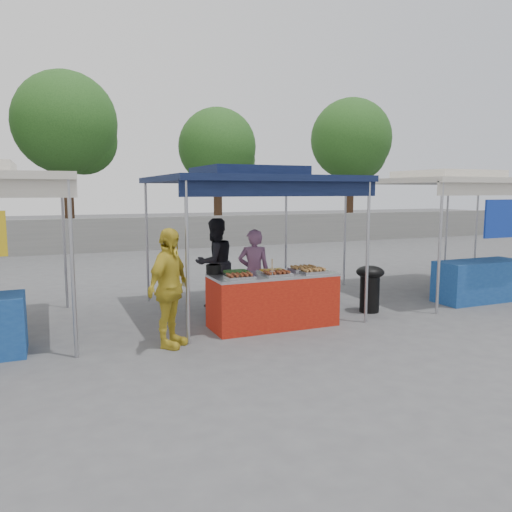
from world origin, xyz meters
name	(u,v)px	position (x,y,z in m)	size (l,w,h in m)	color
ground_plane	(270,324)	(0.00, 0.00, 0.00)	(80.00, 80.00, 0.00)	#4E4E51
back_wall	(145,234)	(0.00, 11.00, 0.60)	(40.00, 0.25, 1.20)	slate
main_canopy	(248,178)	(0.00, 0.97, 2.37)	(3.20, 3.20, 2.57)	#A4A4AA
neighbor_stall_right	(460,218)	(4.50, 0.57, 1.60)	(3.20, 3.20, 2.57)	#A4A4AA
tree_1	(70,128)	(-2.31, 13.34, 4.52)	(3.84, 3.84, 6.60)	#382315
tree_2	(220,151)	(3.63, 13.16, 3.83)	(3.35, 3.26, 5.60)	#382315
tree_3	(353,143)	(9.95, 12.73, 4.35)	(3.72, 3.70, 6.35)	#382315
vendor_table	(273,300)	(0.00, -0.10, 0.43)	(2.00, 0.80, 0.85)	#A91E0F
food_tray_fl	(240,277)	(-0.66, -0.34, 0.88)	(0.42, 0.30, 0.07)	#AFAFB3
food_tray_fm	(277,274)	(-0.04, -0.34, 0.88)	(0.42, 0.30, 0.07)	#AFAFB3
food_tray_fr	(313,271)	(0.60, -0.32, 0.88)	(0.42, 0.30, 0.07)	#AFAFB3
food_tray_bl	(236,273)	(-0.58, 0.00, 0.88)	(0.42, 0.30, 0.07)	#AFAFB3
food_tray_bm	(272,271)	(0.01, -0.04, 0.88)	(0.42, 0.30, 0.07)	#AFAFB3
food_tray_br	(303,269)	(0.57, -0.03, 0.88)	(0.42, 0.30, 0.07)	#AFAFB3
cooking_pot	(214,269)	(-0.86, 0.27, 0.92)	(0.25, 0.25, 0.14)	black
skewer_cup	(272,274)	(-0.14, -0.37, 0.90)	(0.07, 0.07, 0.09)	#A4A4AA
wok_burner	(370,284)	(1.99, 0.09, 0.50)	(0.50, 0.50, 0.84)	black
crate_left	(244,311)	(-0.26, 0.50, 0.13)	(0.45, 0.31, 0.27)	navy
crate_right	(280,306)	(0.39, 0.44, 0.17)	(0.55, 0.39, 0.33)	navy
crate_stacked	(281,288)	(0.39, 0.44, 0.50)	(0.55, 0.38, 0.33)	navy
vendor_woman	(254,272)	(0.00, 0.69, 0.75)	(0.55, 0.36, 1.50)	#784C6E
helper_man	(215,263)	(-0.42, 1.59, 0.83)	(0.80, 0.63, 1.66)	black
customer_person	(169,288)	(-1.77, -0.52, 0.83)	(0.97, 0.41, 1.66)	gold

